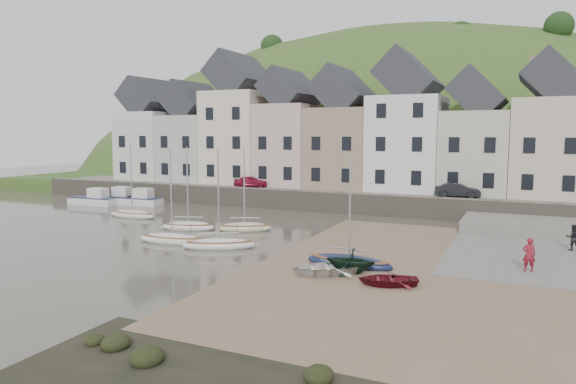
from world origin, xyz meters
The scene contains 25 objects.
ground centered at (0.00, 0.00, 0.00)m, with size 160.00×160.00×0.00m, color #4D463C.
quay_land centered at (0.00, 32.00, 0.75)m, with size 90.00×30.00×1.50m, color #385421.
quay_street centered at (0.00, 20.50, 1.55)m, with size 70.00×7.00×0.10m, color slate.
seawall centered at (0.00, 17.00, 0.90)m, with size 70.00×1.20×1.80m, color slate.
beach centered at (11.00, 0.00, 0.03)m, with size 18.00×26.00×0.06m, color #796049.
slipway centered at (15.00, 8.00, 0.06)m, with size 8.00×18.00×0.12m, color slate.
hillside centered at (-5.00, 60.00, -17.99)m, with size 134.40×84.00×84.00m.
townhouse_terrace centered at (1.76, 24.00, 7.32)m, with size 61.05×8.00×13.93m.
sailboat_0 centered at (-15.07, 7.22, 0.26)m, with size 4.67×1.60×6.32m.
sailboat_1 centered at (-7.42, 4.49, 0.27)m, with size 4.28×2.59×6.32m.
sailboat_2 centered at (-3.43, 5.86, 0.27)m, with size 4.21×3.15×6.32m.
sailboat_3 centered at (-5.65, 0.22, 0.26)m, with size 4.91×1.97×6.32m.
sailboat_4 centered at (-2.03, 0.15, 0.26)m, with size 4.73×3.51×6.32m.
sailboat_5 centered at (6.71, -0.77, 0.26)m, with size 4.95×1.79×6.32m.
motorboat_0 centered at (-22.45, 13.64, 0.58)m, with size 4.90×2.34×1.70m.
motorboat_1 centered at (-23.73, 11.62, 0.58)m, with size 5.06×2.06×1.70m.
motorboat_2 centered at (-19.54, 13.34, 0.58)m, with size 5.03×2.05×1.70m.
rowboat_white centered at (6.09, -3.02, 0.41)m, with size 2.40×3.36×0.70m, color silver.
rowboat_green centered at (7.23, -2.13, 0.72)m, with size 2.15×2.50×1.32m, color black.
rowboat_red centered at (9.48, -3.53, 0.35)m, with size 1.99×2.79×0.58m, color maroon.
person_red centered at (15.46, 1.63, 0.99)m, with size 0.64×0.42×1.74m, color maroon.
person_dark centered at (17.86, 8.01, 0.90)m, with size 0.76×0.59×1.57m, color black.
car_left centered at (-10.36, 19.50, 2.18)m, with size 1.38×3.43×1.17m, color maroon.
car_right centered at (9.86, 19.50, 2.22)m, with size 1.32×3.77×1.24m, color black.
shore_rocks centered at (7.64, -14.97, 0.09)m, with size 14.00×6.00×0.68m.
Camera 1 is at (15.15, -27.08, 7.18)m, focal length 32.62 mm.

